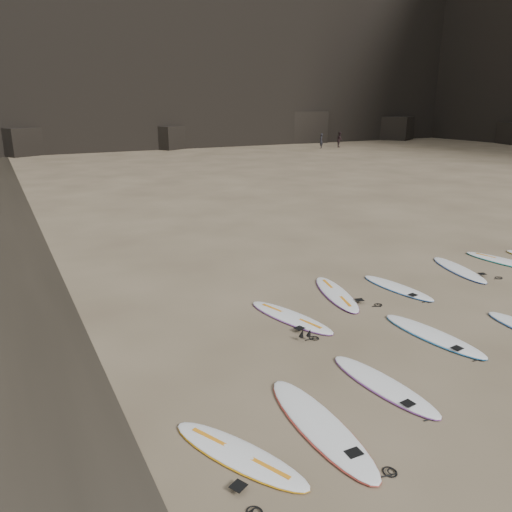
{
  "coord_description": "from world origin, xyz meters",
  "views": [
    {
      "loc": [
        -8.31,
        -6.28,
        4.79
      ],
      "look_at": [
        -3.41,
        3.06,
        1.5
      ],
      "focal_mm": 35.0,
      "sensor_mm": 36.0,
      "label": 1
    }
  ],
  "objects_px": {
    "surfboard_7": "(397,287)",
    "person_b": "(340,140)",
    "surfboard_0": "(320,425)",
    "surfboard_8": "(459,269)",
    "surfboard_9": "(505,261)",
    "surfboard_5": "(291,317)",
    "surfboard_2": "(433,335)",
    "person_a": "(321,141)",
    "surfboard_1": "(383,384)",
    "surfboard_11": "(238,454)",
    "surfboard_6": "(336,293)"
  },
  "relations": [
    {
      "from": "surfboard_7",
      "to": "person_b",
      "type": "distance_m",
      "value": 42.7
    },
    {
      "from": "surfboard_0",
      "to": "surfboard_8",
      "type": "xyz_separation_m",
      "value": [
        7.87,
        4.23,
        -0.01
      ]
    },
    {
      "from": "surfboard_9",
      "to": "surfboard_5",
      "type": "bearing_deg",
      "value": 173.38
    },
    {
      "from": "surfboard_2",
      "to": "surfboard_9",
      "type": "xyz_separation_m",
      "value": [
        5.86,
        2.66,
        0.0
      ]
    },
    {
      "from": "surfboard_8",
      "to": "person_b",
      "type": "distance_m",
      "value": 41.0
    },
    {
      "from": "person_a",
      "to": "surfboard_7",
      "type": "bearing_deg",
      "value": 8.5
    },
    {
      "from": "surfboard_1",
      "to": "surfboard_11",
      "type": "height_order",
      "value": "surfboard_1"
    },
    {
      "from": "surfboard_5",
      "to": "surfboard_7",
      "type": "xyz_separation_m",
      "value": [
        3.51,
        0.29,
        -0.0
      ]
    },
    {
      "from": "surfboard_5",
      "to": "person_a",
      "type": "distance_m",
      "value": 43.41
    },
    {
      "from": "surfboard_1",
      "to": "person_a",
      "type": "height_order",
      "value": "person_a"
    },
    {
      "from": "surfboard_0",
      "to": "surfboard_6",
      "type": "distance_m",
      "value": 5.57
    },
    {
      "from": "surfboard_0",
      "to": "surfboard_8",
      "type": "relative_size",
      "value": 1.14
    },
    {
      "from": "surfboard_8",
      "to": "surfboard_11",
      "type": "height_order",
      "value": "surfboard_8"
    },
    {
      "from": "surfboard_8",
      "to": "person_a",
      "type": "bearing_deg",
      "value": 75.86
    },
    {
      "from": "person_a",
      "to": "person_b",
      "type": "relative_size",
      "value": 0.95
    },
    {
      "from": "surfboard_1",
      "to": "surfboard_11",
      "type": "relative_size",
      "value": 1.03
    },
    {
      "from": "surfboard_2",
      "to": "surfboard_7",
      "type": "height_order",
      "value": "surfboard_2"
    },
    {
      "from": "surfboard_9",
      "to": "person_b",
      "type": "xyz_separation_m",
      "value": [
        19.79,
        34.93,
        0.76
      ]
    },
    {
      "from": "surfboard_2",
      "to": "surfboard_5",
      "type": "xyz_separation_m",
      "value": [
        -2.19,
        2.2,
        -0.0
      ]
    },
    {
      "from": "surfboard_0",
      "to": "person_a",
      "type": "xyz_separation_m",
      "value": [
        27.01,
        38.9,
        0.71
      ]
    },
    {
      "from": "surfboard_7",
      "to": "surfboard_8",
      "type": "bearing_deg",
      "value": -0.27
    },
    {
      "from": "surfboard_7",
      "to": "surfboard_11",
      "type": "relative_size",
      "value": 0.98
    },
    {
      "from": "surfboard_7",
      "to": "surfboard_11",
      "type": "distance_m",
      "value": 7.67
    },
    {
      "from": "surfboard_5",
      "to": "surfboard_11",
      "type": "distance_m",
      "value": 4.77
    },
    {
      "from": "surfboard_1",
      "to": "surfboard_9",
      "type": "distance_m",
      "value": 8.89
    },
    {
      "from": "surfboard_1",
      "to": "surfboard_2",
      "type": "relative_size",
      "value": 0.96
    },
    {
      "from": "surfboard_0",
      "to": "surfboard_6",
      "type": "relative_size",
      "value": 1.09
    },
    {
      "from": "surfboard_11",
      "to": "person_b",
      "type": "height_order",
      "value": "person_b"
    },
    {
      "from": "surfboard_1",
      "to": "surfboard_5",
      "type": "relative_size",
      "value": 0.98
    },
    {
      "from": "surfboard_5",
      "to": "surfboard_6",
      "type": "height_order",
      "value": "surfboard_6"
    },
    {
      "from": "surfboard_1",
      "to": "surfboard_9",
      "type": "bearing_deg",
      "value": 18.62
    },
    {
      "from": "surfboard_11",
      "to": "person_b",
      "type": "relative_size",
      "value": 1.46
    },
    {
      "from": "surfboard_5",
      "to": "surfboard_8",
      "type": "bearing_deg",
      "value": -10.03
    },
    {
      "from": "person_a",
      "to": "surfboard_2",
      "type": "bearing_deg",
      "value": 8.76
    },
    {
      "from": "surfboard_0",
      "to": "person_b",
      "type": "xyz_separation_m",
      "value": [
        29.53,
        39.03,
        0.75
      ]
    },
    {
      "from": "surfboard_8",
      "to": "person_a",
      "type": "distance_m",
      "value": 39.61
    },
    {
      "from": "surfboard_0",
      "to": "surfboard_2",
      "type": "height_order",
      "value": "surfboard_0"
    },
    {
      "from": "surfboard_2",
      "to": "surfboard_6",
      "type": "height_order",
      "value": "surfboard_6"
    },
    {
      "from": "surfboard_0",
      "to": "surfboard_11",
      "type": "xyz_separation_m",
      "value": [
        -1.38,
        0.0,
        -0.01
      ]
    },
    {
      "from": "surfboard_0",
      "to": "person_b",
      "type": "height_order",
      "value": "person_b"
    },
    {
      "from": "surfboard_7",
      "to": "surfboard_0",
      "type": "bearing_deg",
      "value": -149.6
    },
    {
      "from": "surfboard_0",
      "to": "surfboard_1",
      "type": "relative_size",
      "value": 1.16
    },
    {
      "from": "surfboard_6",
      "to": "person_a",
      "type": "relative_size",
      "value": 1.68
    },
    {
      "from": "surfboard_11",
      "to": "surfboard_2",
      "type": "bearing_deg",
      "value": -10.57
    },
    {
      "from": "surfboard_0",
      "to": "surfboard_5",
      "type": "height_order",
      "value": "surfboard_0"
    },
    {
      "from": "person_b",
      "to": "surfboard_5",
      "type": "bearing_deg",
      "value": 177.5
    },
    {
      "from": "surfboard_5",
      "to": "surfboard_0",
      "type": "bearing_deg",
      "value": -130.51
    },
    {
      "from": "surfboard_7",
      "to": "person_b",
      "type": "xyz_separation_m",
      "value": [
        24.32,
        35.09,
        0.76
      ]
    },
    {
      "from": "surfboard_0",
      "to": "surfboard_6",
      "type": "xyz_separation_m",
      "value": [
        3.5,
        4.33,
        -0.0
      ]
    },
    {
      "from": "surfboard_0",
      "to": "surfboard_5",
      "type": "bearing_deg",
      "value": 67.07
    }
  ]
}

